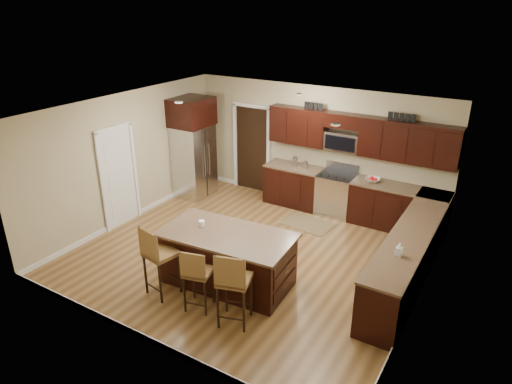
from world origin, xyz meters
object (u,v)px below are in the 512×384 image
Objects in this scene: range at (336,194)px; stool_mid at (196,273)px; island at (227,260)px; refrigerator at (193,147)px; stool_left at (157,254)px; stool_right at (233,281)px.

stool_mid is at bearing -96.66° from range.
range reaches higher than island.
refrigerator is (-2.78, 2.67, 0.78)m from island.
island is 3.93m from refrigerator.
stool_left is at bearing -106.40° from range.
stool_mid is 4.52m from refrigerator.
island is at bearing 77.56° from stool_mid.
stool_right is at bearing 11.25° from stool_left.
island is at bearing -98.72° from range.
island is 1.17m from stool_left.
stool_mid is (0.03, -0.84, 0.22)m from island.
refrigerator is at bearing 114.34° from stool_mid.
island is 0.87m from stool_mid.
island is at bearing 111.98° from stool_right.
range is 0.47× the size of refrigerator.
range reaches higher than stool_mid.
island is 0.95× the size of refrigerator.
range is at bearing 12.80° from refrigerator.
stool_mid is (0.76, 0.01, -0.10)m from stool_left.
refrigerator reaches higher than stool_mid.
stool_right reaches higher than stool_mid.
range is 1.06× the size of stool_mid.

